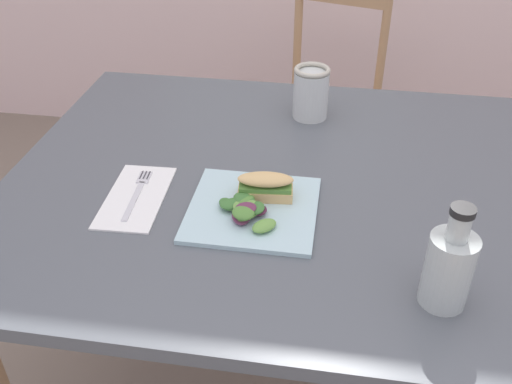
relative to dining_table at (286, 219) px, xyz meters
The scene contains 9 objects.
dining_table is the anchor object (origin of this frame).
chair_wooden_far 0.98m from the dining_table, 87.87° to the left, with size 0.50×0.50×0.87m.
plate_lunch 0.19m from the dining_table, 112.31° to the right, with size 0.26×0.26×0.01m, color silver.
sandwich_half_front 0.18m from the dining_table, 110.57° to the right, with size 0.12×0.07×0.06m.
salad_mixed_greens 0.22m from the dining_table, 111.68° to the right, with size 0.14×0.13×0.03m.
napkin_folded 0.35m from the dining_table, 157.61° to the right, with size 0.12×0.24×0.00m, color white.
fork_on_napkin 0.35m from the dining_table, 160.51° to the right, with size 0.03×0.19×0.00m.
bottle_cold_brew 0.48m from the dining_table, 48.32° to the right, with size 0.08×0.08×0.19m.
mason_jar_iced_tea 0.35m from the dining_table, 85.48° to the left, with size 0.09×0.09×0.14m.
Camera 1 is at (0.04, -0.92, 1.43)m, focal length 40.40 mm.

